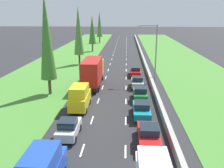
{
  "coord_description": "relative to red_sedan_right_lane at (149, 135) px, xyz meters",
  "views": [
    {
      "loc": [
        1.68,
        -3.17,
        10.71
      ],
      "look_at": [
        -0.18,
        30.04,
        1.39
      ],
      "focal_mm": 40.69,
      "sensor_mm": 36.0,
      "label": 1
    }
  ],
  "objects": [
    {
      "name": "green_hatchback_right_lane",
      "position": [
        -0.13,
        11.25,
        0.02
      ],
      "size": [
        1.74,
        3.9,
        1.72
      ],
      "color": "#237A33",
      "rests_on": "ground"
    },
    {
      "name": "grass_verge_right",
      "position": [
        10.66,
        43.54,
        -0.79
      ],
      "size": [
        14.0,
        140.0,
        0.04
      ],
      "primitive_type": "cube",
      "color": "#478433",
      "rests_on": "ground"
    },
    {
      "name": "poplar_tree_fifth",
      "position": [
        -11.93,
        75.37,
        5.91
      ],
      "size": [
        2.08,
        2.08,
        11.34
      ],
      "color": "#4C3823",
      "rests_on": "ground"
    },
    {
      "name": "grass_verge_left",
      "position": [
        -16.34,
        43.54,
        -0.79
      ],
      "size": [
        14.0,
        140.0,
        0.04
      ],
      "primitive_type": "cube",
      "color": "#478433",
      "rests_on": "ground"
    },
    {
      "name": "poplar_tree_fourth",
      "position": [
        -11.7,
        53.2,
        5.3
      ],
      "size": [
        2.05,
        2.05,
        10.14
      ],
      "color": "#4C3823",
      "rests_on": "ground"
    },
    {
      "name": "median_barrier",
      "position": [
        2.01,
        43.54,
        -0.39
      ],
      "size": [
        0.44,
        120.0,
        0.85
      ],
      "primitive_type": "cube",
      "color": "#9E9B93",
      "rests_on": "ground"
    },
    {
      "name": "red_sedan_right_lane_sixth",
      "position": [
        -0.33,
        24.25,
        0.0
      ],
      "size": [
        1.82,
        4.5,
        1.64
      ],
      "color": "red",
      "rests_on": "ground"
    },
    {
      "name": "ground_plane",
      "position": [
        -3.69,
        43.54,
        -0.81
      ],
      "size": [
        300.0,
        300.0,
        0.0
      ],
      "primitive_type": "plane",
      "color": "#28282B",
      "rests_on": "ground"
    },
    {
      "name": "red_sedan_right_lane",
      "position": [
        0.0,
        0.0,
        0.0
      ],
      "size": [
        1.82,
        4.5,
        1.64
      ],
      "color": "red",
      "rests_on": "ground"
    },
    {
      "name": "red_box_truck_left_lane",
      "position": [
        -6.98,
        17.47,
        1.37
      ],
      "size": [
        2.46,
        9.4,
        4.18
      ],
      "color": "black",
      "rests_on": "ground"
    },
    {
      "name": "silver_hatchback_left_lane",
      "position": [
        -7.03,
        0.82,
        0.02
      ],
      "size": [
        1.74,
        3.9,
        1.72
      ],
      "color": "silver",
      "rests_on": "ground"
    },
    {
      "name": "teal_sedan_right_lane",
      "position": [
        -0.27,
        5.86,
        0.0
      ],
      "size": [
        1.82,
        4.5,
        1.64
      ],
      "color": "teal",
      "rests_on": "ground"
    },
    {
      "name": "poplar_tree_third",
      "position": [
        -12.01,
        33.84,
        6.3
      ],
      "size": [
        2.1,
        2.1,
        12.11
      ],
      "color": "#4C3823",
      "rests_on": "ground"
    },
    {
      "name": "street_light_mast",
      "position": [
        2.35,
        20.47,
        4.42
      ],
      "size": [
        3.2,
        0.28,
        9.0
      ],
      "color": "gray",
      "rests_on": "ground"
    },
    {
      "name": "silver_hatchback_right_lane",
      "position": [
        -0.29,
        16.8,
        0.02
      ],
      "size": [
        1.74,
        3.9,
        1.72
      ],
      "color": "silver",
      "rests_on": "ground"
    },
    {
      "name": "yellow_van_left_lane",
      "position": [
        -7.24,
        7.73,
        0.59
      ],
      "size": [
        1.96,
        4.9,
        2.82
      ],
      "color": "yellow",
      "rests_on": "ground"
    },
    {
      "name": "poplar_tree_second",
      "position": [
        -12.32,
        12.98,
        6.88
      ],
      "size": [
        2.13,
        2.13,
        13.27
      ],
      "color": "#4C3823",
      "rests_on": "ground"
    },
    {
      "name": "lane_markings",
      "position": [
        -3.69,
        43.54,
        -0.81
      ],
      "size": [
        3.64,
        116.0,
        0.01
      ],
      "color": "white",
      "rests_on": "ground"
    }
  ]
}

